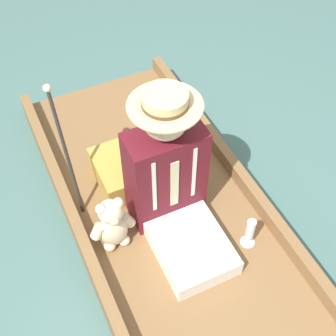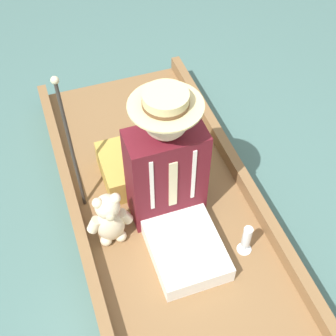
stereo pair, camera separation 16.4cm
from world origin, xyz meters
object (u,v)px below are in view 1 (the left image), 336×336
(seated_person, at_px, (171,180))
(walking_cane, at_px, (63,141))
(teddy_bear, at_px, (113,225))
(wine_glass, at_px, (250,231))

(seated_person, height_order, walking_cane, seated_person)
(teddy_bear, bearing_deg, walking_cane, -77.32)
(wine_glass, height_order, walking_cane, walking_cane)
(wine_glass, xyz_separation_m, walking_cane, (0.75, -0.73, 0.33))
(teddy_bear, xyz_separation_m, walking_cane, (0.09, -0.42, 0.28))
(wine_glass, distance_m, walking_cane, 1.10)
(wine_glass, bearing_deg, walking_cane, -44.37)
(teddy_bear, height_order, wine_glass, teddy_bear)
(seated_person, bearing_deg, walking_cane, -52.31)
(wine_glass, bearing_deg, teddy_bear, -25.56)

